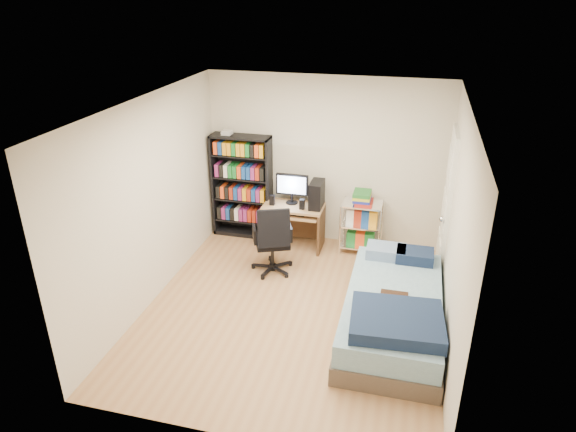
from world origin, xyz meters
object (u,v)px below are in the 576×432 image
(computer_desk, at_px, (300,209))
(media_shelf, at_px, (242,185))
(office_chair, at_px, (273,251))
(bed, at_px, (393,311))

(computer_desk, bearing_deg, media_shelf, 170.11)
(media_shelf, distance_m, computer_desk, 0.99)
(computer_desk, relative_size, office_chair, 1.12)
(media_shelf, bearing_deg, bed, -38.74)
(media_shelf, distance_m, office_chair, 1.37)
(office_chair, bearing_deg, bed, -51.98)
(office_chair, height_order, bed, office_chair)
(bed, bearing_deg, media_shelf, 141.26)
(media_shelf, xyz_separation_m, computer_desk, (0.95, -0.17, -0.22))
(computer_desk, xyz_separation_m, office_chair, (-0.18, -0.85, -0.28))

